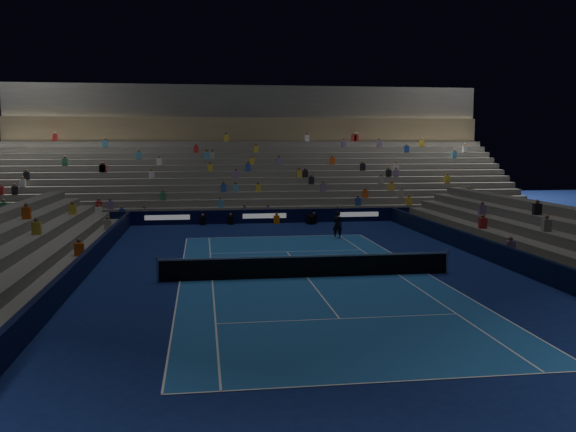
% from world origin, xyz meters
% --- Properties ---
extents(ground, '(90.00, 90.00, 0.00)m').
position_xyz_m(ground, '(0.00, 0.00, 0.00)').
color(ground, '#0D1A53').
rests_on(ground, ground).
extents(court_surface, '(10.97, 23.77, 0.01)m').
position_xyz_m(court_surface, '(0.00, 0.00, 0.01)').
color(court_surface, '#1C559C').
rests_on(court_surface, ground).
extents(sponsor_barrier_far, '(44.00, 0.25, 1.00)m').
position_xyz_m(sponsor_barrier_far, '(0.00, 18.50, 0.50)').
color(sponsor_barrier_far, black).
rests_on(sponsor_barrier_far, ground).
extents(sponsor_barrier_east, '(0.25, 37.00, 1.00)m').
position_xyz_m(sponsor_barrier_east, '(9.70, 0.00, 0.50)').
color(sponsor_barrier_east, black).
rests_on(sponsor_barrier_east, ground).
extents(sponsor_barrier_west, '(0.25, 37.00, 1.00)m').
position_xyz_m(sponsor_barrier_west, '(-9.70, 0.00, 0.50)').
color(sponsor_barrier_west, black).
rests_on(sponsor_barrier_west, ground).
extents(grandstand_main, '(44.00, 15.20, 11.20)m').
position_xyz_m(grandstand_main, '(0.00, 27.90, 3.38)').
color(grandstand_main, slate).
rests_on(grandstand_main, ground).
extents(tennis_net, '(12.90, 0.10, 1.10)m').
position_xyz_m(tennis_net, '(0.00, 0.00, 0.50)').
color(tennis_net, '#B2B2B7').
rests_on(tennis_net, ground).
extents(tennis_player, '(0.63, 0.42, 1.71)m').
position_xyz_m(tennis_player, '(3.70, 10.55, 0.86)').
color(tennis_player, black).
rests_on(tennis_player, ground).
extents(broadcast_camera, '(0.69, 1.05, 0.67)m').
position_xyz_m(broadcast_camera, '(3.27, 17.43, 0.34)').
color(broadcast_camera, black).
rests_on(broadcast_camera, ground).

